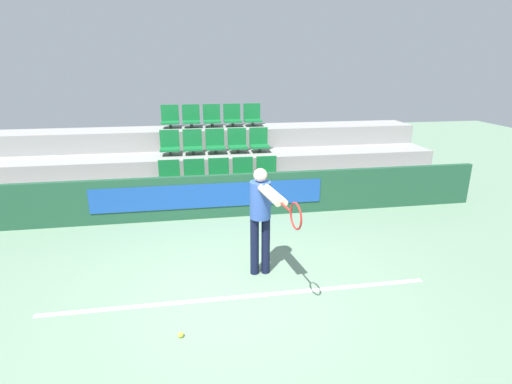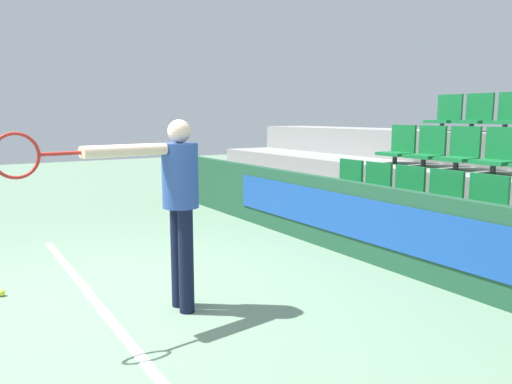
{
  "view_description": "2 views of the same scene",
  "coord_description": "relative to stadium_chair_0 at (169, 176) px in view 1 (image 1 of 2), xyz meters",
  "views": [
    {
      "loc": [
        -0.6,
        -4.75,
        3.08
      ],
      "look_at": [
        0.49,
        1.75,
        0.93
      ],
      "focal_mm": 28.0,
      "sensor_mm": 36.0,
      "label": 1
    },
    {
      "loc": [
        4.26,
        -1.05,
        1.69
      ],
      "look_at": [
        -0.17,
        1.7,
        0.88
      ],
      "focal_mm": 35.0,
      "sensor_mm": 36.0,
      "label": 2
    }
  ],
  "objects": [
    {
      "name": "court_baseline",
      "position": [
        1.08,
        -3.78,
        -0.72
      ],
      "size": [
        5.36,
        0.08,
        0.01
      ],
      "color": "white",
      "rests_on": "ground"
    },
    {
      "name": "stadium_chair_12",
      "position": [
        1.08,
        2.11,
        0.96
      ],
      "size": [
        0.46,
        0.39,
        0.58
      ],
      "color": "#333333",
      "rests_on": "bleacher_tier_back"
    },
    {
      "name": "stadium_chair_3",
      "position": [
        1.62,
        0.0,
        0.0
      ],
      "size": [
        0.46,
        0.39,
        0.58
      ],
      "color": "#333333",
      "rests_on": "bleacher_tier_front"
    },
    {
      "name": "stadium_chair_6",
      "position": [
        0.54,
        1.06,
        0.48
      ],
      "size": [
        0.46,
        0.39,
        0.58
      ],
      "color": "#333333",
      "rests_on": "bleacher_tier_middle"
    },
    {
      "name": "stadium_chair_11",
      "position": [
        0.54,
        2.11,
        0.96
      ],
      "size": [
        0.46,
        0.39,
        0.58
      ],
      "color": "#333333",
      "rests_on": "bleacher_tier_back"
    },
    {
      "name": "barrier_wall",
      "position": [
        1.07,
        -0.74,
        -0.27
      ],
      "size": [
        11.18,
        0.14,
        0.91
      ],
      "color": "#1E4C33",
      "rests_on": "ground"
    },
    {
      "name": "tennis_ball",
      "position": [
        0.26,
        -4.5,
        -0.69
      ],
      "size": [
        0.07,
        0.07,
        0.07
      ],
      "color": "#CCDB33",
      "rests_on": "ground"
    },
    {
      "name": "bleacher_tier_middle",
      "position": [
        1.08,
        0.93,
        -0.24
      ],
      "size": [
        10.78,
        1.06,
        0.96
      ],
      "color": "gray",
      "rests_on": "ground"
    },
    {
      "name": "stadium_chair_4",
      "position": [
        2.16,
        0.0,
        0.0
      ],
      "size": [
        0.46,
        0.39,
        0.58
      ],
      "color": "#333333",
      "rests_on": "bleacher_tier_front"
    },
    {
      "name": "stadium_chair_9",
      "position": [
        2.16,
        1.06,
        0.48
      ],
      "size": [
        0.46,
        0.39,
        0.58
      ],
      "color": "#333333",
      "rests_on": "bleacher_tier_middle"
    },
    {
      "name": "ground_plane",
      "position": [
        1.08,
        -3.77,
        -0.73
      ],
      "size": [
        30.0,
        30.0,
        0.0
      ],
      "primitive_type": "plane",
      "color": "slate"
    },
    {
      "name": "stadium_chair_13",
      "position": [
        1.62,
        2.11,
        0.96
      ],
      "size": [
        0.46,
        0.39,
        0.58
      ],
      "color": "#333333",
      "rests_on": "bleacher_tier_back"
    },
    {
      "name": "tennis_player",
      "position": [
        1.45,
        -3.25,
        0.3
      ],
      "size": [
        0.37,
        1.59,
        1.65
      ],
      "rotation": [
        0.0,
        0.0,
        0.14
      ],
      "color": "black",
      "rests_on": "ground"
    },
    {
      "name": "stadium_chair_7",
      "position": [
        1.08,
        1.06,
        0.48
      ],
      "size": [
        0.46,
        0.39,
        0.58
      ],
      "color": "#333333",
      "rests_on": "bleacher_tier_middle"
    },
    {
      "name": "stadium_chair_1",
      "position": [
        0.54,
        0.0,
        0.0
      ],
      "size": [
        0.46,
        0.39,
        0.58
      ],
      "color": "#333333",
      "rests_on": "bleacher_tier_front"
    },
    {
      "name": "stadium_chair_2",
      "position": [
        1.08,
        0.0,
        0.0
      ],
      "size": [
        0.46,
        0.39,
        0.58
      ],
      "color": "#333333",
      "rests_on": "bleacher_tier_front"
    },
    {
      "name": "bleacher_tier_back",
      "position": [
        1.08,
        1.98,
        -0.0
      ],
      "size": [
        10.78,
        1.06,
        1.44
      ],
      "color": "gray",
      "rests_on": "ground"
    },
    {
      "name": "stadium_chair_10",
      "position": [
        0.0,
        2.11,
        0.96
      ],
      "size": [
        0.46,
        0.39,
        0.58
      ],
      "color": "#333333",
      "rests_on": "bleacher_tier_back"
    },
    {
      "name": "stadium_chair_14",
      "position": [
        2.16,
        2.11,
        0.96
      ],
      "size": [
        0.46,
        0.39,
        0.58
      ],
      "color": "#333333",
      "rests_on": "bleacher_tier_back"
    },
    {
      "name": "bleacher_tier_front",
      "position": [
        1.08,
        -0.13,
        -0.49
      ],
      "size": [
        10.78,
        1.06,
        0.48
      ],
      "color": "gray",
      "rests_on": "ground"
    },
    {
      "name": "stadium_chair_0",
      "position": [
        0.0,
        0.0,
        0.0
      ],
      "size": [
        0.46,
        0.39,
        0.58
      ],
      "color": "#333333",
      "rests_on": "bleacher_tier_front"
    },
    {
      "name": "stadium_chair_8",
      "position": [
        1.62,
        1.06,
        0.48
      ],
      "size": [
        0.46,
        0.39,
        0.58
      ],
      "color": "#333333",
      "rests_on": "bleacher_tier_middle"
    },
    {
      "name": "stadium_chair_5",
      "position": [
        0.0,
        1.06,
        0.48
      ],
      "size": [
        0.46,
        0.39,
        0.58
      ],
      "color": "#333333",
      "rests_on": "bleacher_tier_middle"
    }
  ]
}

